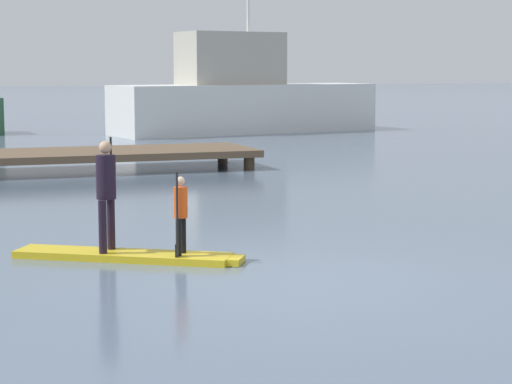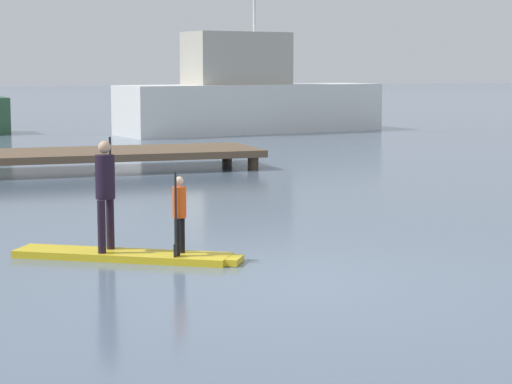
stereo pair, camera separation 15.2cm
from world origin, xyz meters
name	(u,v)px [view 2 (the right image)]	position (x,y,z in m)	size (l,w,h in m)	color
ground_plane	(291,283)	(0.00, 0.00, 0.00)	(240.00, 240.00, 0.00)	slate
paddleboard_near	(127,255)	(-1.61, 2.13, 0.05)	(3.00, 2.13, 0.10)	gold
paddler_adult	(105,188)	(-1.87, 2.30, 0.98)	(0.37, 0.43, 1.58)	black
paddler_child_solo	(179,211)	(-0.97, 1.72, 0.70)	(0.27, 0.34, 1.15)	black
fishing_boat_white_large	(249,97)	(8.15, 26.07, 1.40)	(11.26, 4.91, 11.17)	silver
floating_dock	(4,157)	(-2.34, 13.82, 0.42)	(12.90, 2.87, 0.51)	brown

